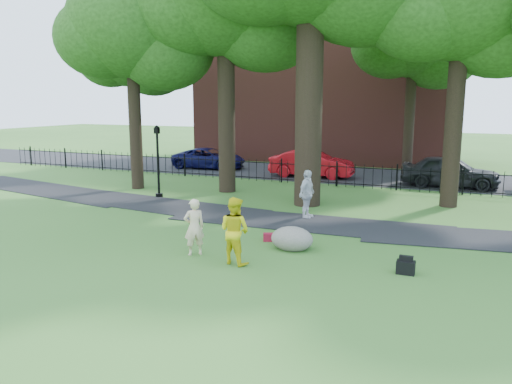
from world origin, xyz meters
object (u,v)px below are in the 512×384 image
at_px(man, 235,231).
at_px(red_sedan, 312,164).
at_px(woman, 194,227).
at_px(boulder, 292,237).
at_px(lamppost, 158,162).

bearing_deg(man, red_sedan, -66.47).
relative_size(woman, boulder, 1.29).
distance_m(woman, lamppost, 9.00).
relative_size(woman, lamppost, 0.50).
xyz_separation_m(boulder, lamppost, (-8.18, 5.22, 1.24)).
distance_m(woman, red_sedan, 15.41).
xyz_separation_m(boulder, red_sedan, (-3.57, 13.74, 0.41)).
bearing_deg(man, lamppost, -30.30).
height_order(woman, lamppost, lamppost).
bearing_deg(lamppost, man, -46.03).
relative_size(man, red_sedan, 0.38).
bearing_deg(boulder, lamppost, 147.49).
bearing_deg(red_sedan, boulder, -168.50).
xyz_separation_m(man, red_sedan, (-2.57, 15.58, -0.13)).
bearing_deg(man, woman, 5.09).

